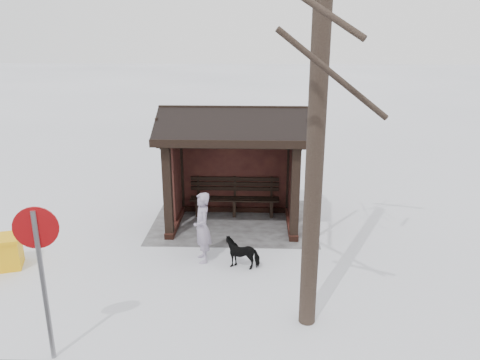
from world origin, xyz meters
name	(u,v)px	position (x,y,z in m)	size (l,w,h in m)	color
ground	(233,224)	(0.00, 0.00, 0.00)	(120.00, 120.00, 0.00)	white
trampled_patch	(234,221)	(0.00, -0.20, 0.01)	(4.20, 3.20, 0.02)	gray
bus_shelter	(233,142)	(0.00, -0.16, 2.17)	(3.60, 2.40, 3.09)	#331A12
pedestrian	(202,228)	(0.56, 2.03, 0.78)	(0.57, 0.37, 1.57)	gray
dog	(243,252)	(-0.32, 2.24, 0.32)	(0.35, 0.77, 0.65)	black
road_sign	(39,253)	(2.51, 5.28, 1.78)	(0.63, 0.16, 2.49)	gray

